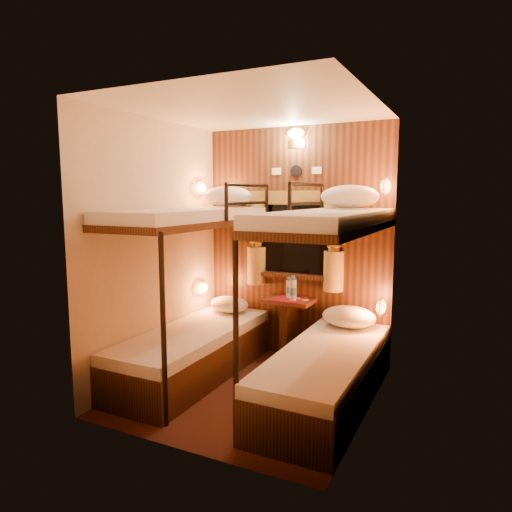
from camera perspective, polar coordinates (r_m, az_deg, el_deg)
The scene contains 22 objects.
floor at distance 4.18m, azimuth -0.53°, elevation -16.45°, with size 2.10×2.10×0.00m, color #35180E.
ceiling at distance 3.88m, azimuth -0.57°, elevation 17.94°, with size 2.10×2.10×0.00m, color silver.
wall_back at distance 4.80m, azimuth 5.09°, elevation 1.56°, with size 2.40×2.40×0.00m, color #C6B293.
wall_front at distance 2.96m, azimuth -9.73°, elevation -2.32°, with size 2.40×2.40×0.00m, color #C6B293.
wall_left at distance 4.39m, azimuth -12.30°, elevation 0.84°, with size 2.40×2.40×0.00m, color #C6B293.
wall_right at distance 3.52m, azimuth 14.16°, elevation -0.86°, with size 2.40×2.40×0.00m, color #C6B293.
back_panel at distance 4.79m, azimuth 5.02°, elevation 1.54°, with size 2.00×0.03×2.40m, color black.
bunk_left at distance 4.36m, azimuth -7.83°, elevation -7.70°, with size 0.72×1.90×1.82m.
bunk_right at distance 3.81m, azimuth 8.80°, elevation -9.96°, with size 0.72×1.90×1.82m.
window at distance 4.76m, azimuth 4.89°, elevation 1.28°, with size 1.00×0.12×0.79m.
curtains at distance 4.72m, azimuth 4.75°, elevation 2.24°, with size 1.10×0.22×1.00m.
back_fixtures at distance 4.76m, azimuth 5.02°, elevation 14.12°, with size 0.54×0.09×0.48m.
reading_lamps at distance 4.48m, azimuth 3.48°, elevation 1.65°, with size 2.00×0.20×1.25m.
table at distance 4.77m, azimuth 4.10°, elevation -8.09°, with size 0.50×0.34×0.66m.
bottle_left at distance 4.74m, azimuth 4.13°, elevation -4.11°, with size 0.06×0.06×0.21m.
bottle_right at distance 4.60m, azimuth 4.66°, elevation -4.26°, with size 0.07×0.07×0.25m.
sachet_a at distance 4.72m, azimuth 5.13°, elevation -5.30°, with size 0.08×0.06×0.01m, color silver.
sachet_b at distance 4.65m, azimuth 6.12°, elevation -5.50°, with size 0.07×0.05×0.00m, color silver.
pillow_lower_left at distance 4.93m, azimuth -3.34°, elevation -6.04°, with size 0.43×0.31×0.17m, color silver.
pillow_lower_right at distance 4.46m, azimuth 11.54°, elevation -7.44°, with size 0.51×0.37×0.20m, color silver.
pillow_upper_left at distance 4.78m, azimuth -3.54°, elevation 7.45°, with size 0.53×0.38×0.21m, color silver.
pillow_upper_right at distance 4.22m, azimuth 11.62°, elevation 7.29°, with size 0.53×0.38×0.21m, color silver.
Camera 1 is at (1.72, -3.41, 1.71)m, focal length 32.00 mm.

